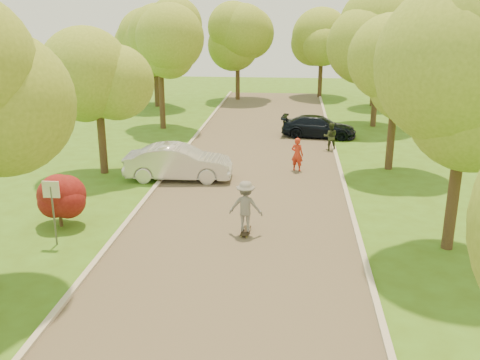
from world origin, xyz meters
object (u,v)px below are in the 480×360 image
at_px(skateboarder, 246,206).
at_px(person_striped, 297,154).
at_px(street_sign, 52,199).
at_px(person_olive, 330,137).
at_px(dark_sedan, 319,127).
at_px(silver_sedan, 179,162).
at_px(longboard, 246,231).

height_order(skateboarder, person_striped, skateboarder).
distance_m(street_sign, person_olive, 16.44).
bearing_deg(dark_sedan, street_sign, 157.60).
xyz_separation_m(skateboarder, person_striped, (1.75, 7.71, -0.20)).
bearing_deg(person_olive, dark_sedan, -81.17).
bearing_deg(person_striped, person_olive, -90.95).
height_order(street_sign, person_olive, street_sign).
height_order(silver_sedan, longboard, silver_sedan).
distance_m(street_sign, skateboarder, 6.26).
relative_size(silver_sedan, person_olive, 3.11).
height_order(street_sign, person_striped, street_sign).
bearing_deg(person_striped, longboard, 99.96).
bearing_deg(person_olive, person_striped, 66.09).
height_order(street_sign, dark_sedan, street_sign).
height_order(dark_sedan, skateboarder, skateboarder).
bearing_deg(person_olive, silver_sedan, 39.77).
height_order(dark_sedan, person_striped, person_striped).
relative_size(dark_sedan, person_striped, 2.75).
distance_m(dark_sedan, person_striped, 7.36).
xyz_separation_m(street_sign, person_striped, (7.80, 9.21, -0.76)).
height_order(street_sign, silver_sedan, street_sign).
distance_m(street_sign, longboard, 6.41).
relative_size(street_sign, skateboarder, 1.23).
distance_m(skateboarder, person_olive, 12.34).
xyz_separation_m(street_sign, skateboarder, (6.05, 1.50, -0.56)).
bearing_deg(silver_sedan, person_striped, -73.44).
bearing_deg(longboard, dark_sedan, -96.76).
distance_m(silver_sedan, dark_sedan, 11.24).
distance_m(dark_sedan, person_olive, 3.17).
xyz_separation_m(silver_sedan, person_striped, (5.30, 1.85, 0.02)).
bearing_deg(silver_sedan, skateboarder, -151.47).
height_order(silver_sedan, skateboarder, skateboarder).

